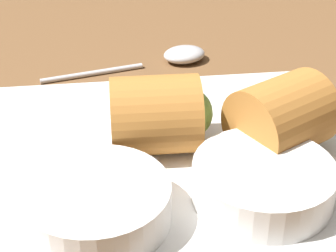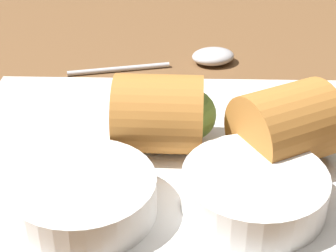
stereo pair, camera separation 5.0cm
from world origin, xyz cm
name	(u,v)px [view 1 (the left image)]	position (x,y,z in cm)	size (l,w,h in cm)	color
table_surface	(114,169)	(0.00, 0.00, 1.00)	(180.00, 140.00, 2.00)	brown
serving_plate	(168,161)	(-3.96, 1.91, 2.76)	(30.59, 23.51, 1.50)	white
roll_front_left	(287,116)	(-12.35, 2.44, 6.32)	(8.17, 7.94, 5.63)	#B77533
roll_front_right	(164,114)	(-3.72, 1.22, 6.32)	(7.27, 5.79, 5.63)	#B77533
dipping_bowl_near	(99,201)	(1.07, 8.50, 4.85)	(9.08, 9.08, 2.49)	white
dipping_bowl_far	(265,180)	(-9.47, 7.64, 4.85)	(9.08, 9.08, 2.49)	white
spoon	(176,56)	(-6.99, -16.13, 2.69)	(16.72, 5.65, 1.48)	silver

